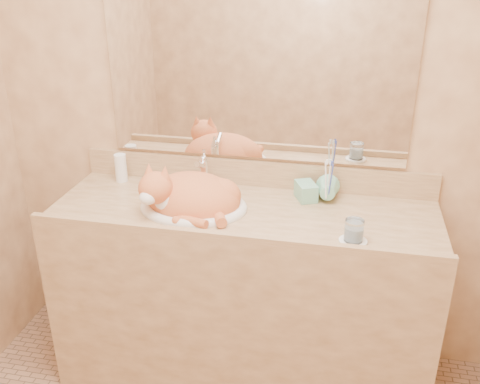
% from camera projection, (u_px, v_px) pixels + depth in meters
% --- Properties ---
extents(wall_back, '(2.40, 0.02, 2.50)m').
position_uv_depth(wall_back, '(256.00, 99.00, 2.29)').
color(wall_back, '#996B45').
rests_on(wall_back, ground).
extents(vanity_counter, '(1.60, 0.55, 0.85)m').
position_uv_depth(vanity_counter, '(243.00, 296.00, 2.38)').
color(vanity_counter, olive).
rests_on(vanity_counter, floor).
extents(mirror, '(1.30, 0.02, 0.80)m').
position_uv_depth(mirror, '(256.00, 66.00, 2.22)').
color(mirror, white).
rests_on(mirror, wall_back).
extents(sink_basin, '(0.45, 0.38, 0.14)m').
position_uv_depth(sink_basin, '(193.00, 193.00, 2.20)').
color(sink_basin, white).
rests_on(sink_basin, vanity_counter).
extents(faucet, '(0.05, 0.13, 0.18)m').
position_uv_depth(faucet, '(204.00, 173.00, 2.34)').
color(faucet, silver).
rests_on(faucet, vanity_counter).
extents(cat, '(0.43, 0.37, 0.22)m').
position_uv_depth(cat, '(188.00, 195.00, 2.19)').
color(cat, '#C3572D').
rests_on(cat, sink_basin).
extents(soap_dispenser, '(0.10, 0.10, 0.17)m').
position_uv_depth(soap_dispenser, '(311.00, 186.00, 2.22)').
color(soap_dispenser, '#77BE9B').
rests_on(soap_dispenser, vanity_counter).
extents(toothbrush_cup, '(0.11, 0.11, 0.10)m').
position_uv_depth(toothbrush_cup, '(327.00, 195.00, 2.23)').
color(toothbrush_cup, '#77BE9B').
rests_on(toothbrush_cup, vanity_counter).
extents(toothbrushes, '(0.03, 0.03, 0.21)m').
position_uv_depth(toothbrushes, '(329.00, 179.00, 2.20)').
color(toothbrushes, white).
rests_on(toothbrushes, toothbrush_cup).
extents(saucer, '(0.10, 0.10, 0.01)m').
position_uv_depth(saucer, '(353.00, 241.00, 1.96)').
color(saucer, white).
rests_on(saucer, vanity_counter).
extents(water_glass, '(0.07, 0.07, 0.08)m').
position_uv_depth(water_glass, '(354.00, 230.00, 1.94)').
color(water_glass, white).
rests_on(water_glass, saucer).
extents(lotion_bottle, '(0.05, 0.05, 0.13)m').
position_uv_depth(lotion_bottle, '(121.00, 168.00, 2.46)').
color(lotion_bottle, white).
rests_on(lotion_bottle, vanity_counter).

